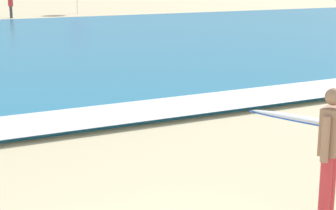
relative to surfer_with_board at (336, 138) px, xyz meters
name	(u,v)px	position (x,y,z in m)	size (l,w,h in m)	color
surf_foam	(28,124)	(-2.63, 5.78, -0.88)	(120.00, 1.75, 0.01)	white
surfer_with_board	(336,138)	(0.00, 0.00, 0.00)	(1.57, 2.50, 1.73)	red
beachgoer_near_row_mid	(11,6)	(3.54, 35.88, -0.18)	(0.32, 0.20, 1.58)	#383842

